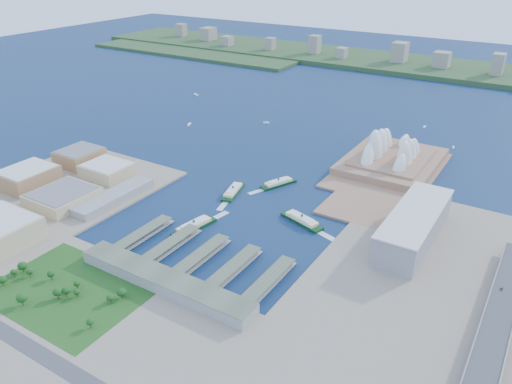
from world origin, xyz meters
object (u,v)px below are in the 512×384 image
Objects in this scene: toaster_building at (414,226)px; ferry_b at (279,182)px; ferry_c at (194,224)px; car_c at (502,289)px; opera_house at (394,146)px; ferry_d at (302,219)px; ferry_a at (233,190)px.

toaster_building is 209.36m from ferry_b.
toaster_building is at bearing -144.89° from ferry_c.
car_c is at bearing -32.20° from toaster_building.
ferry_c is at bearing -172.27° from car_c.
ferry_d is (-36.38, -227.54, -26.36)m from opera_house.
ferry_d reaches higher than ferry_a.
ferry_a is 348.73m from car_c.
ferry_c is (-25.78, -157.80, 0.61)m from ferry_b.
toaster_building is 243.27m from ferry_a.
ferry_c reaches higher than ferry_b.
toaster_building is 2.55× the size of ferry_c.
ferry_c is (-138.64, -308.36, -26.26)m from opera_house.
ferry_d is (116.35, -21.90, 0.32)m from ferry_a.
ferry_c is at bearing -114.21° from opera_house.
ferry_d is at bearing -24.78° from ferry_a.
toaster_building reaches higher than ferry_c.
opera_house is 325.94m from car_c.
ferry_b is (-202.86, 49.44, -15.37)m from toaster_building.
toaster_building is 253.45m from ferry_c.
ferry_d is 230.43m from car_c.
ferry_a is at bearing -178.67° from toaster_building.
toaster_building is at bearing -65.77° from opera_house.
car_c is (343.73, -57.95, 10.22)m from ferry_a.
opera_house is 1.16× the size of toaster_building.
car_c is (191.00, -263.59, -16.45)m from opera_house.
ferry_c is (14.09, -102.72, 0.41)m from ferry_a.
ferry_b is 0.89× the size of ferry_c.
ferry_d reaches higher than ferry_b.
opera_house reaches higher than ferry_b.
ferry_a is at bearing -72.44° from ferry_c.
toaster_building is 119.46m from car_c.
opera_house is 37.48× the size of car_c.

